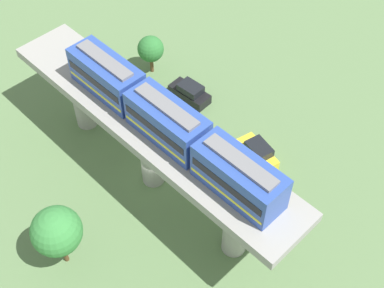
{
  "coord_description": "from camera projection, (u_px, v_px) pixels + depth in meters",
  "views": [
    {
      "loc": [
        16.93,
        21.88,
        36.85
      ],
      "look_at": [
        -2.5,
        2.21,
        4.46
      ],
      "focal_mm": 49.39,
      "sensor_mm": 36.0,
      "label": 1
    }
  ],
  "objects": [
    {
      "name": "tree_near_viaduct",
      "position": [
        151.0,
        49.0,
        52.75
      ],
      "size": [
        2.67,
        2.67,
        4.27
      ],
      "color": "brown",
      "rests_on": "ground"
    },
    {
      "name": "ground_plane",
      "position": [
        154.0,
        179.0,
        45.86
      ],
      "size": [
        120.0,
        120.0,
        0.0
      ],
      "primitive_type": "plane",
      "color": "#5B7A4C"
    },
    {
      "name": "parked_car_yellow",
      "position": [
        257.0,
        153.0,
        46.82
      ],
      "size": [
        2.69,
        4.5,
        1.76
      ],
      "rotation": [
        0.0,
        0.0,
        -0.23
      ],
      "color": "yellow",
      "rests_on": "ground"
    },
    {
      "name": "train",
      "position": [
        167.0,
        122.0,
        38.02
      ],
      "size": [
        2.64,
        20.5,
        3.24
      ],
      "color": "#2D4CA5",
      "rests_on": "viaduct"
    },
    {
      "name": "viaduct",
      "position": [
        150.0,
        136.0,
        41.57
      ],
      "size": [
        5.2,
        28.85,
        7.44
      ],
      "color": "#999691",
      "rests_on": "ground"
    },
    {
      "name": "tree_far_corner",
      "position": [
        57.0,
        231.0,
        37.66
      ],
      "size": [
        3.77,
        3.77,
        6.06
      ],
      "color": "brown",
      "rests_on": "ground"
    },
    {
      "name": "parked_car_black",
      "position": [
        190.0,
        93.0,
        51.79
      ],
      "size": [
        2.07,
        4.31,
        1.76
      ],
      "rotation": [
        0.0,
        0.0,
        0.06
      ],
      "color": "black",
      "rests_on": "ground"
    }
  ]
}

